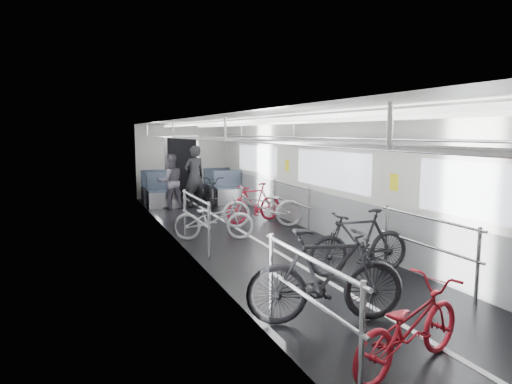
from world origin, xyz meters
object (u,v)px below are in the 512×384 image
(bike_left_near, at_px, (409,326))
(bike_right_mid, at_px, (263,206))
(bike_left_mid, at_px, (326,276))
(person_standing, at_px, (194,176))
(bike_aisle, at_px, (214,191))
(person_seated, at_px, (170,182))
(bike_right_far, at_px, (254,203))
(bike_left_far, at_px, (214,219))
(bike_right_near, at_px, (359,242))

(bike_left_near, height_order, bike_right_mid, bike_right_mid)
(bike_left_mid, xyz_separation_m, person_standing, (0.63, 8.47, 0.34))
(bike_aisle, relative_size, person_seated, 1.09)
(bike_right_mid, height_order, bike_right_far, bike_right_mid)
(bike_left_mid, xyz_separation_m, bike_right_far, (1.39, 5.71, -0.08))
(person_seated, bearing_deg, person_standing, -178.85)
(bike_right_mid, height_order, person_seated, person_seated)
(bike_left_mid, relative_size, bike_right_mid, 1.00)
(bike_right_mid, xyz_separation_m, person_seated, (-1.45, 3.28, 0.29))
(bike_left_far, height_order, bike_right_far, bike_right_far)
(bike_left_mid, height_order, bike_left_far, bike_left_mid)
(bike_left_far, xyz_separation_m, bike_aisle, (1.23, 4.10, 0.02))
(bike_left_mid, distance_m, bike_left_far, 4.38)
(bike_left_near, height_order, person_seated, person_seated)
(bike_aisle, bearing_deg, bike_left_mid, -80.17)
(bike_right_mid, bearing_deg, bike_aisle, -163.31)
(bike_left_mid, relative_size, bike_right_near, 1.09)
(bike_right_near, distance_m, person_standing, 7.17)
(bike_right_near, bearing_deg, bike_right_far, -176.16)
(bike_left_near, relative_size, bike_right_mid, 0.85)
(bike_left_far, bearing_deg, bike_right_near, -137.80)
(bike_right_near, distance_m, bike_aisle, 7.12)
(bike_right_near, xyz_separation_m, bike_right_mid, (-0.01, 3.76, -0.02))
(bike_right_mid, distance_m, person_standing, 3.46)
(bike_left_far, xyz_separation_m, person_seated, (-0.06, 4.02, 0.35))
(bike_left_near, xyz_separation_m, bike_right_far, (1.22, 6.88, 0.06))
(bike_left_far, distance_m, person_seated, 4.04)
(bike_left_near, bearing_deg, bike_right_mid, -27.32)
(bike_right_mid, distance_m, person_seated, 3.60)
(bike_right_mid, relative_size, person_seated, 1.18)
(bike_left_near, xyz_separation_m, person_seated, (-0.26, 9.57, 0.37))
(bike_right_near, height_order, bike_right_mid, bike_right_near)
(bike_left_far, relative_size, person_standing, 0.91)
(bike_right_near, bearing_deg, bike_left_near, -21.44)
(bike_left_mid, xyz_separation_m, person_seated, (-0.08, 8.40, 0.23))
(bike_left_near, height_order, bike_right_far, bike_right_far)
(bike_left_near, height_order, bike_right_near, bike_right_near)
(bike_right_far, bearing_deg, person_standing, -179.59)
(bike_left_near, relative_size, bike_left_far, 0.96)
(bike_left_near, distance_m, bike_left_far, 5.55)
(bike_right_far, bearing_deg, bike_left_mid, -28.64)
(bike_left_mid, distance_m, bike_right_near, 1.93)
(bike_left_mid, xyz_separation_m, bike_right_mid, (1.36, 5.11, -0.07))
(bike_left_near, relative_size, bike_left_mid, 0.85)
(bike_right_far, height_order, bike_aisle, bike_right_far)
(bike_left_far, height_order, person_seated, person_seated)
(bike_left_far, bearing_deg, bike_right_mid, -44.67)
(bike_aisle, bearing_deg, bike_right_far, -68.23)
(bike_aisle, bearing_deg, bike_left_far, -88.74)
(bike_left_far, relative_size, bike_right_near, 0.97)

